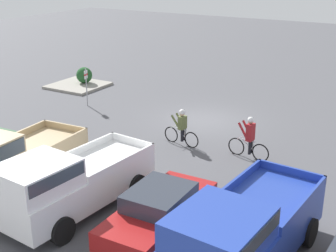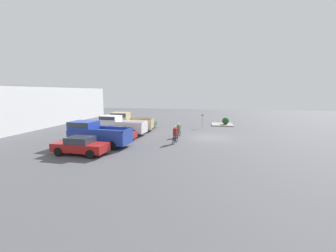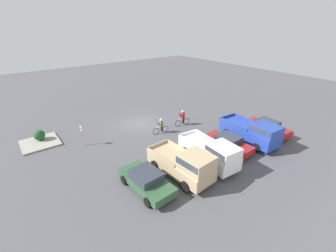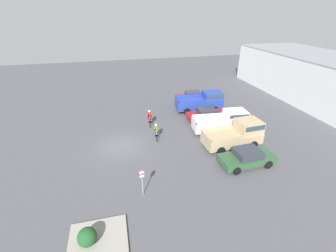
# 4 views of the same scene
# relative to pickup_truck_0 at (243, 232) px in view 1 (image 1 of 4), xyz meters

# --- Properties ---
(ground_plane) EXTENTS (80.00, 80.00, 0.00)m
(ground_plane) POSITION_rel_pickup_truck_0_xyz_m (6.01, -10.12, -1.16)
(ground_plane) COLOR #4C4C51
(pickup_truck_0) EXTENTS (2.63, 5.68, 2.25)m
(pickup_truck_0) POSITION_rel_pickup_truck_0_xyz_m (0.00, 0.00, 0.00)
(pickup_truck_0) COLOR #233D9E
(pickup_truck_0) RESTS_ON ground_plane
(sedan_1) EXTENTS (2.00, 4.33, 1.35)m
(sedan_1) POSITION_rel_pickup_truck_0_xyz_m (2.77, -0.56, -0.48)
(sedan_1) COLOR maroon
(sedan_1) RESTS_ON ground_plane
(pickup_truck_1) EXTENTS (2.47, 5.44, 2.18)m
(pickup_truck_1) POSITION_rel_pickup_truck_0_xyz_m (5.61, 0.09, -0.03)
(pickup_truck_1) COLOR white
(pickup_truck_1) RESTS_ON ground_plane
(pickup_truck_2) EXTENTS (2.53, 5.30, 2.32)m
(pickup_truck_2) POSITION_rel_pickup_truck_0_xyz_m (8.34, 0.07, 0.02)
(pickup_truck_2) COLOR tan
(pickup_truck_2) RESTS_ON ground_plane
(cyclist_0) EXTENTS (1.77, 0.51, 1.60)m
(cyclist_0) POSITION_rel_pickup_truck_0_xyz_m (5.46, -6.77, -0.36)
(cyclist_0) COLOR black
(cyclist_0) RESTS_ON ground_plane
(cyclist_1) EXTENTS (1.81, 0.51, 1.75)m
(cyclist_1) POSITION_rel_pickup_truck_0_xyz_m (2.48, -6.90, -0.31)
(cyclist_1) COLOR black
(cyclist_1) RESTS_ON ground_plane
(fire_lane_sign) EXTENTS (0.06, 0.30, 2.04)m
(fire_lane_sign) POSITION_rel_pickup_truck_0_xyz_m (12.53, -9.06, 0.08)
(fire_lane_sign) COLOR #9E9EA3
(fire_lane_sign) RESTS_ON ground_plane
(curb_island) EXTENTS (3.15, 3.07, 0.15)m
(curb_island) POSITION_rel_pickup_truck_0_xyz_m (15.61, -11.87, -1.09)
(curb_island) COLOR gray
(curb_island) RESTS_ON ground_plane
(shrub) EXTENTS (0.99, 0.99, 0.99)m
(shrub) POSITION_rel_pickup_truck_0_xyz_m (15.48, -12.34, -0.52)
(shrub) COLOR #1E4C23
(shrub) RESTS_ON curb_island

